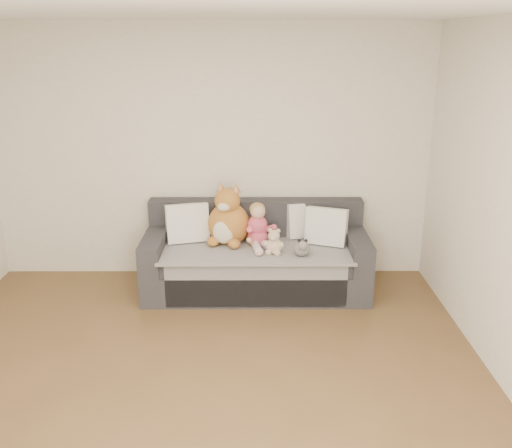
{
  "coord_description": "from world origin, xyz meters",
  "views": [
    {
      "loc": [
        0.44,
        -3.28,
        2.44
      ],
      "look_at": [
        0.46,
        1.87,
        0.75
      ],
      "focal_mm": 40.0,
      "sensor_mm": 36.0,
      "label": 1
    }
  ],
  "objects_px": {
    "sofa": "(256,260)",
    "plush_cat": "(228,221)",
    "teddy_bear": "(274,244)",
    "toddler": "(259,228)",
    "sippy_cup": "(275,247)"
  },
  "relations": [
    {
      "from": "sofa",
      "to": "plush_cat",
      "type": "xyz_separation_m",
      "value": [
        -0.27,
        0.05,
        0.4
      ]
    },
    {
      "from": "sofa",
      "to": "teddy_bear",
      "type": "distance_m",
      "value": 0.41
    },
    {
      "from": "sofa",
      "to": "toddler",
      "type": "height_order",
      "value": "toddler"
    },
    {
      "from": "toddler",
      "to": "teddy_bear",
      "type": "bearing_deg",
      "value": -73.39
    },
    {
      "from": "toddler",
      "to": "teddy_bear",
      "type": "height_order",
      "value": "toddler"
    },
    {
      "from": "toddler",
      "to": "sippy_cup",
      "type": "bearing_deg",
      "value": -68.96
    },
    {
      "from": "sofa",
      "to": "teddy_bear",
      "type": "height_order",
      "value": "sofa"
    },
    {
      "from": "toddler",
      "to": "teddy_bear",
      "type": "relative_size",
      "value": 1.74
    },
    {
      "from": "plush_cat",
      "to": "teddy_bear",
      "type": "xyz_separation_m",
      "value": [
        0.44,
        -0.31,
        -0.13
      ]
    },
    {
      "from": "toddler",
      "to": "plush_cat",
      "type": "relative_size",
      "value": 0.7
    },
    {
      "from": "sofa",
      "to": "plush_cat",
      "type": "height_order",
      "value": "plush_cat"
    },
    {
      "from": "plush_cat",
      "to": "teddy_bear",
      "type": "relative_size",
      "value": 2.49
    },
    {
      "from": "sofa",
      "to": "teddy_bear",
      "type": "xyz_separation_m",
      "value": [
        0.17,
        -0.26,
        0.27
      ]
    },
    {
      "from": "plush_cat",
      "to": "sippy_cup",
      "type": "bearing_deg",
      "value": -15.94
    },
    {
      "from": "sofa",
      "to": "toddler",
      "type": "xyz_separation_m",
      "value": [
        0.03,
        -0.03,
        0.35
      ]
    }
  ]
}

